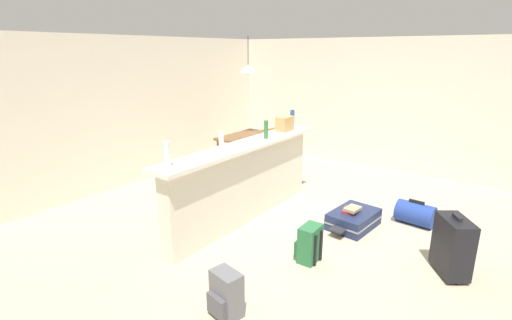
% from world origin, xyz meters
% --- Properties ---
extents(ground_plane, '(13.00, 13.00, 0.05)m').
position_xyz_m(ground_plane, '(0.00, 0.00, -0.03)').
color(ground_plane, '#BCAD8E').
extents(wall_back, '(6.60, 0.10, 2.50)m').
position_xyz_m(wall_back, '(0.00, 3.05, 1.25)').
color(wall_back, silver).
rests_on(wall_back, ground_plane).
extents(wall_right, '(0.10, 6.00, 2.50)m').
position_xyz_m(wall_right, '(3.05, 0.30, 1.25)').
color(wall_right, silver).
rests_on(wall_right, ground_plane).
extents(partition_half_wall, '(2.80, 0.20, 1.03)m').
position_xyz_m(partition_half_wall, '(-0.45, 0.46, 0.52)').
color(partition_half_wall, silver).
rests_on(partition_half_wall, ground_plane).
extents(bar_countertop, '(2.96, 0.40, 0.05)m').
position_xyz_m(bar_countertop, '(-0.45, 0.46, 1.06)').
color(bar_countertop, white).
rests_on(bar_countertop, partition_half_wall).
extents(bottle_clear, '(0.07, 0.07, 0.27)m').
position_xyz_m(bottle_clear, '(-1.72, 0.50, 1.22)').
color(bottle_clear, silver).
rests_on(bottle_clear, bar_countertop).
extents(bottle_white, '(0.06, 0.06, 0.24)m').
position_xyz_m(bottle_white, '(-0.90, 0.46, 1.20)').
color(bottle_white, silver).
rests_on(bottle_white, bar_countertop).
extents(bottle_green, '(0.06, 0.06, 0.26)m').
position_xyz_m(bottle_green, '(-0.03, 0.41, 1.21)').
color(bottle_green, '#2D6B38').
rests_on(bottle_green, bar_countertop).
extents(bottle_blue, '(0.07, 0.07, 0.29)m').
position_xyz_m(bottle_blue, '(0.79, 0.48, 1.23)').
color(bottle_blue, '#284C89').
rests_on(bottle_blue, bar_countertop).
extents(grocery_bag, '(0.26, 0.18, 0.22)m').
position_xyz_m(grocery_bag, '(0.57, 0.48, 1.19)').
color(grocery_bag, tan).
rests_on(grocery_bag, bar_countertop).
extents(dining_table, '(1.10, 0.80, 0.74)m').
position_xyz_m(dining_table, '(1.18, 1.62, 0.65)').
color(dining_table, brown).
rests_on(dining_table, ground_plane).
extents(dining_chair_near_partition, '(0.48, 0.48, 0.93)m').
position_xyz_m(dining_chair_near_partition, '(1.13, 1.09, 0.52)').
color(dining_chair_near_partition, '#9E754C').
rests_on(dining_chair_near_partition, ground_plane).
extents(pendant_lamp, '(0.34, 0.34, 0.67)m').
position_xyz_m(pendant_lamp, '(1.24, 1.69, 1.95)').
color(pendant_lamp, black).
extents(suitcase_flat_navy, '(0.86, 0.56, 0.22)m').
position_xyz_m(suitcase_flat_navy, '(0.22, -0.84, 0.11)').
color(suitcase_flat_navy, '#1E284C').
rests_on(suitcase_flat_navy, ground_plane).
extents(backpack_green, '(0.28, 0.26, 0.42)m').
position_xyz_m(backpack_green, '(-0.87, -0.77, 0.20)').
color(backpack_green, '#286B3D').
rests_on(backpack_green, ground_plane).
extents(backpack_grey, '(0.29, 0.31, 0.42)m').
position_xyz_m(backpack_grey, '(-2.09, -0.61, 0.20)').
color(backpack_grey, slate).
rests_on(backpack_grey, ground_plane).
extents(suitcase_upright_black, '(0.50, 0.45, 0.67)m').
position_xyz_m(suitcase_upright_black, '(-0.23, -2.08, 0.33)').
color(suitcase_upright_black, black).
rests_on(suitcase_upright_black, ground_plane).
extents(duffel_bag_blue, '(0.34, 0.50, 0.34)m').
position_xyz_m(duffel_bag_blue, '(0.79, -1.48, 0.15)').
color(duffel_bag_blue, '#233D93').
rests_on(duffel_bag_blue, ground_plane).
extents(book_stack, '(0.25, 0.24, 0.07)m').
position_xyz_m(book_stack, '(0.17, -0.82, 0.26)').
color(book_stack, '#AD2D2D').
rests_on(book_stack, suitcase_flat_navy).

